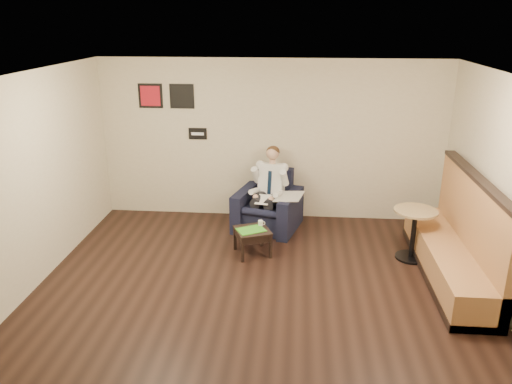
# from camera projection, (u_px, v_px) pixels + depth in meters

# --- Properties ---
(ground) EXTENTS (6.00, 6.00, 0.00)m
(ground) POSITION_uv_depth(u_px,v_px,m) (257.00, 304.00, 6.34)
(ground) COLOR black
(ground) RESTS_ON ground
(wall_back) EXTENTS (6.00, 0.02, 2.80)m
(wall_back) POSITION_uv_depth(u_px,v_px,m) (272.00, 141.00, 8.69)
(wall_back) COLOR beige
(wall_back) RESTS_ON ground
(wall_front) EXTENTS (6.00, 0.02, 2.80)m
(wall_front) POSITION_uv_depth(u_px,v_px,m) (216.00, 371.00, 3.06)
(wall_front) COLOR beige
(wall_front) RESTS_ON ground
(wall_left) EXTENTS (0.02, 6.00, 2.80)m
(wall_left) POSITION_uv_depth(u_px,v_px,m) (14.00, 193.00, 6.12)
(wall_left) COLOR beige
(wall_left) RESTS_ON ground
(ceiling) EXTENTS (6.00, 6.00, 0.02)m
(ceiling) POSITION_uv_depth(u_px,v_px,m) (257.00, 80.00, 5.40)
(ceiling) COLOR white
(ceiling) RESTS_ON wall_back
(seating_sign) EXTENTS (0.32, 0.02, 0.20)m
(seating_sign) POSITION_uv_depth(u_px,v_px,m) (198.00, 134.00, 8.75)
(seating_sign) COLOR black
(seating_sign) RESTS_ON wall_back
(art_print_left) EXTENTS (0.42, 0.03, 0.42)m
(art_print_left) POSITION_uv_depth(u_px,v_px,m) (151.00, 96.00, 8.60)
(art_print_left) COLOR red
(art_print_left) RESTS_ON wall_back
(art_print_right) EXTENTS (0.42, 0.03, 0.42)m
(art_print_right) POSITION_uv_depth(u_px,v_px,m) (182.00, 96.00, 8.55)
(art_print_right) COLOR black
(art_print_right) RESTS_ON wall_back
(armchair) EXTENTS (1.22, 1.22, 0.97)m
(armchair) POSITION_uv_depth(u_px,v_px,m) (268.00, 201.00, 8.46)
(armchair) COLOR black
(armchair) RESTS_ON ground
(seated_man) EXTENTS (0.85, 1.08, 1.33)m
(seated_man) POSITION_uv_depth(u_px,v_px,m) (265.00, 194.00, 8.29)
(seated_man) COLOR silver
(seated_man) RESTS_ON armchair
(lap_papers) EXTENTS (0.28, 0.35, 0.01)m
(lap_papers) POSITION_uv_depth(u_px,v_px,m) (263.00, 200.00, 8.22)
(lap_papers) COLOR white
(lap_papers) RESTS_ON seated_man
(newspaper) EXTENTS (0.52, 0.60, 0.01)m
(newspaper) POSITION_uv_depth(u_px,v_px,m) (289.00, 196.00, 8.18)
(newspaper) COLOR silver
(newspaper) RESTS_ON armchair
(side_table) EXTENTS (0.64, 0.64, 0.40)m
(side_table) POSITION_uv_depth(u_px,v_px,m) (252.00, 242.00, 7.60)
(side_table) COLOR black
(side_table) RESTS_ON ground
(green_folder) EXTENTS (0.49, 0.45, 0.01)m
(green_folder) POSITION_uv_depth(u_px,v_px,m) (251.00, 230.00, 7.51)
(green_folder) COLOR green
(green_folder) RESTS_ON side_table
(coffee_mug) EXTENTS (0.10, 0.10, 0.09)m
(coffee_mug) POSITION_uv_depth(u_px,v_px,m) (260.00, 223.00, 7.66)
(coffee_mug) COLOR white
(coffee_mug) RESTS_ON side_table
(smartphone) EXTENTS (0.14, 0.09, 0.01)m
(smartphone) POSITION_uv_depth(u_px,v_px,m) (253.00, 225.00, 7.68)
(smartphone) COLOR black
(smartphone) RESTS_ON side_table
(banquette) EXTENTS (0.67, 2.79, 1.43)m
(banquette) POSITION_uv_depth(u_px,v_px,m) (452.00, 229.00, 6.80)
(banquette) COLOR #A67040
(banquette) RESTS_ON ground
(cafe_table) EXTENTS (0.78, 0.78, 0.78)m
(cafe_table) POSITION_uv_depth(u_px,v_px,m) (413.00, 234.00, 7.40)
(cafe_table) COLOR #9F8256
(cafe_table) RESTS_ON ground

